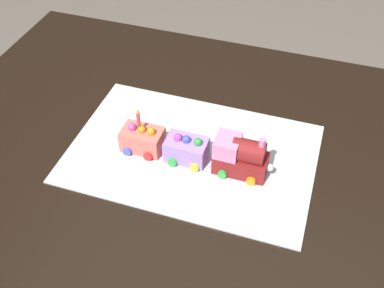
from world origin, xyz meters
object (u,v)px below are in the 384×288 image
cake_locomotive (241,156)px  birthday_candle (138,118)px  dining_table (192,174)px  cake_car_hopper_coral (143,139)px  cake_car_tanker_lavender (188,150)px

cake_locomotive → birthday_candle: 0.26m
dining_table → cake_car_hopper_coral: (0.11, 0.05, 0.14)m
cake_locomotive → cake_car_tanker_lavender: 0.13m
cake_car_tanker_lavender → birthday_candle: birthday_candle is taller
dining_table → cake_car_tanker_lavender: (-0.00, 0.05, 0.14)m
dining_table → cake_car_tanker_lavender: 0.15m
dining_table → cake_car_tanker_lavender: bearing=94.9°
dining_table → cake_locomotive: cake_locomotive is taller
cake_locomotive → cake_car_hopper_coral: size_ratio=1.40×
cake_car_hopper_coral → birthday_candle: bearing=-0.0°
cake_locomotive → cake_car_tanker_lavender: bearing=0.0°
dining_table → birthday_candle: birthday_candle is taller
cake_car_hopper_coral → cake_car_tanker_lavender: bearing=180.0°
cake_car_hopper_coral → birthday_candle: 0.07m
cake_car_tanker_lavender → birthday_candle: (0.12, -0.00, 0.07)m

